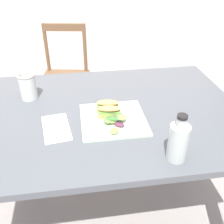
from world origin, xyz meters
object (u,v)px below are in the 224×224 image
Objects in this scene: dining_table at (104,129)px; chair_wooden_far at (65,77)px; plate_lunch at (113,119)px; mason_jar_iced_tea at (28,88)px; bottle_cold_brew at (178,144)px; fork_on_napkin at (56,125)px; sandwich_half_back at (108,105)px; sandwich_half_front at (109,111)px.

chair_wooden_far reaches higher than dining_table.
mason_jar_iced_tea reaches higher than plate_lunch.
bottle_cold_brew is 0.82m from mason_jar_iced_tea.
fork_on_napkin is at bearing -178.39° from plate_lunch.
plate_lunch is 0.49m from mason_jar_iced_tea.
fork_on_napkin is (-0.25, -0.08, -0.03)m from sandwich_half_back.
sandwich_half_back is (0.02, -0.02, 0.15)m from dining_table.
fork_on_napkin is (-0.25, -0.03, -0.03)m from sandwich_half_front.
mason_jar_iced_tea reaches higher than sandwich_half_back.
dining_table is 0.15m from sandwich_half_back.
dining_table is at bearing 110.36° from plate_lunch.
bottle_cold_brew reaches higher than plate_lunch.
chair_wooden_far is 4.69× the size of fork_on_napkin.
bottle_cold_brew is at bearing -42.72° from mason_jar_iced_tea.
dining_table is 6.99× the size of bottle_cold_brew.
dining_table is at bearing -25.68° from mason_jar_iced_tea.
sandwich_half_front is at bearing 6.10° from fork_on_napkin.
plate_lunch is 2.63× the size of sandwich_half_front.
sandwich_half_back is at bearing 89.69° from sandwich_half_front.
chair_wooden_far is 1.16m from sandwich_half_back.
chair_wooden_far is 1.21m from sandwich_half_front.
plate_lunch reaches higher than fork_on_napkin.
chair_wooden_far reaches higher than sandwich_half_back.
sandwich_half_front is at bearing 130.51° from plate_lunch.
chair_wooden_far is 7.76× the size of sandwich_half_back.
bottle_cold_brew is (0.20, -0.29, 0.06)m from plate_lunch.
sandwich_half_front is at bearing -78.23° from chair_wooden_far.
fork_on_napkin is at bearing -90.44° from chair_wooden_far.
sandwich_half_front is at bearing -76.17° from dining_table.
chair_wooden_far is 6.43× the size of mason_jar_iced_tea.
plate_lunch is at bearing -77.65° from chair_wooden_far.
dining_table is at bearing 132.32° from sandwich_half_back.
dining_table is 4.59× the size of plate_lunch.
mason_jar_iced_tea reaches higher than fork_on_napkin.
dining_table is at bearing 23.58° from fork_on_napkin.
sandwich_half_front reaches higher than plate_lunch.
fork_on_napkin reaches higher than dining_table.
sandwich_half_back reaches higher than dining_table.
chair_wooden_far is at bearing 102.35° from sandwich_half_back.
bottle_cold_brew is at bearing -31.25° from fork_on_napkin.
chair_wooden_far is at bearing 101.63° from dining_table.
plate_lunch is 2.63× the size of sandwich_half_back.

